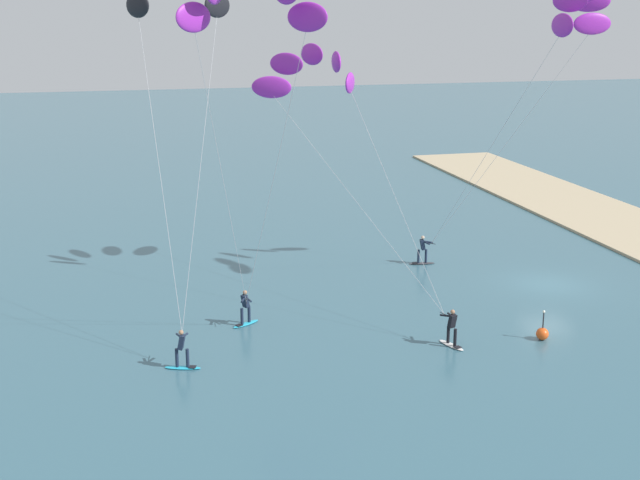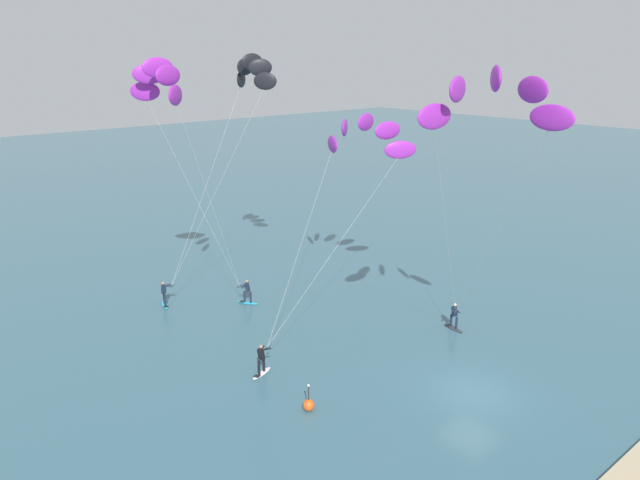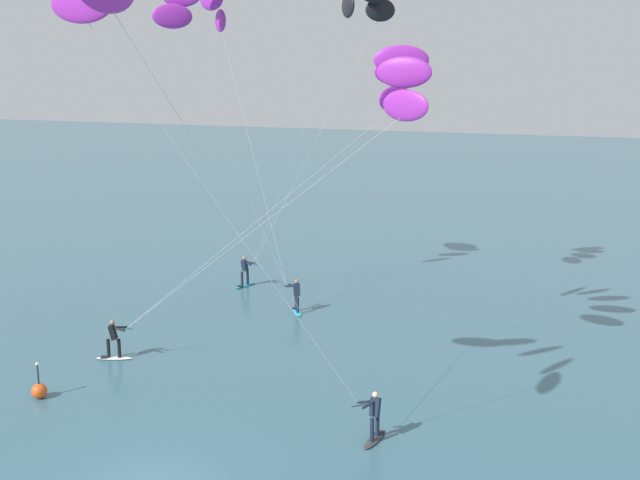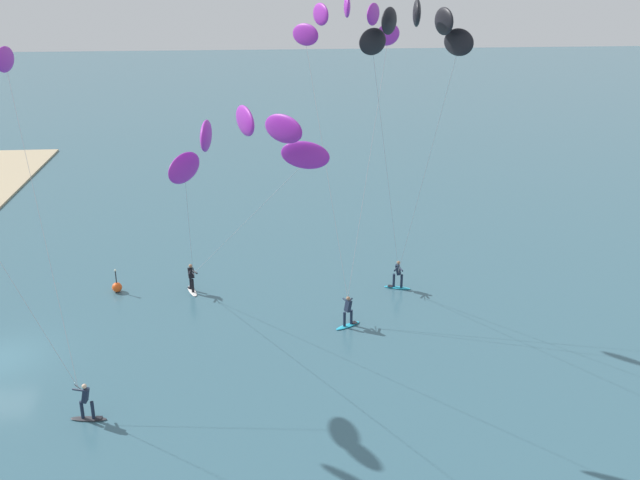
% 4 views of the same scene
% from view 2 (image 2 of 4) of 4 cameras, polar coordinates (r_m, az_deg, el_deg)
% --- Properties ---
extents(ground_plane, '(240.00, 240.00, 0.00)m').
position_cam_2_polar(ground_plane, '(31.69, 14.18, -13.82)').
color(ground_plane, '#386070').
extents(kitesurfer_nearshore, '(8.82, 8.97, 15.59)m').
position_cam_2_polar(kitesurfer_nearshore, '(27.09, 15.89, 11.73)').
color(kitesurfer_nearshore, '#333338').
rests_on(kitesurfer_nearshore, ground).
extents(kitesurfer_mid_water, '(6.65, 5.70, 15.85)m').
position_cam_2_polar(kitesurfer_mid_water, '(35.75, -14.58, 13.42)').
color(kitesurfer_mid_water, '#23ADD1').
rests_on(kitesurfer_mid_water, ground).
extents(kitesurfer_far_out, '(13.42, 7.23, 12.53)m').
position_cam_2_polar(kitesurfer_far_out, '(38.15, 4.02, 9.23)').
color(kitesurfer_far_out, white).
rests_on(kitesurfer_far_out, ground).
extents(kitesurfer_downwind, '(8.31, 4.75, 16.06)m').
position_cam_2_polar(kitesurfer_downwind, '(41.13, -6.76, 14.54)').
color(kitesurfer_downwind, '#23ADD1').
rests_on(kitesurfer_downwind, ground).
extents(marker_buoy, '(0.56, 0.56, 1.38)m').
position_cam_2_polar(marker_buoy, '(29.36, -1.08, -15.24)').
color(marker_buoy, '#EA5119').
rests_on(marker_buoy, ground).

